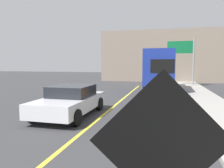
# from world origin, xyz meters

# --- Properties ---
(lane_center_stripe) EXTENTS (0.14, 36.00, 0.01)m
(lane_center_stripe) POSITION_xyz_m (0.00, 6.00, 0.00)
(lane_center_stripe) COLOR yellow
(lane_center_stripe) RESTS_ON ground
(roadwork_sign) EXTENTS (1.61, 0.34, 2.33)m
(roadwork_sign) POSITION_xyz_m (2.75, 3.31, 1.47)
(roadwork_sign) COLOR #593819
(roadwork_sign) RESTS_ON ground
(arrow_board_trailer) EXTENTS (1.60, 1.88, 2.70)m
(arrow_board_trailer) POSITION_xyz_m (2.58, 15.62, 0.48)
(arrow_board_trailer) COLOR orange
(arrow_board_trailer) RESTS_ON ground
(box_truck) EXTENTS (2.70, 7.59, 3.53)m
(box_truck) POSITION_xyz_m (2.39, 20.19, 1.89)
(box_truck) COLOR black
(box_truck) RESTS_ON ground
(pickup_car) EXTENTS (2.14, 4.43, 1.38)m
(pickup_car) POSITION_xyz_m (-1.45, 9.86, 0.70)
(pickup_car) COLOR silver
(pickup_car) RESTS_ON ground
(highway_guide_sign) EXTENTS (2.79, 0.28, 5.00)m
(highway_guide_sign) POSITION_xyz_m (4.84, 24.71, 3.42)
(highway_guide_sign) COLOR gray
(highway_guide_sign) RESTS_ON ground
(far_building_block) EXTENTS (16.46, 9.60, 6.90)m
(far_building_block) POSITION_xyz_m (2.25, 34.35, 3.45)
(far_building_block) COLOR gray
(far_building_block) RESTS_ON ground
(traffic_cone_mid_lane) EXTENTS (0.36, 0.36, 0.70)m
(traffic_cone_mid_lane) POSITION_xyz_m (2.31, 7.30, 0.35)
(traffic_cone_mid_lane) COLOR black
(traffic_cone_mid_lane) RESTS_ON ground
(traffic_cone_far_lane) EXTENTS (0.36, 0.36, 0.69)m
(traffic_cone_far_lane) POSITION_xyz_m (2.11, 10.29, 0.34)
(traffic_cone_far_lane) COLOR black
(traffic_cone_far_lane) RESTS_ON ground
(traffic_cone_curbside) EXTENTS (0.36, 0.36, 0.75)m
(traffic_cone_curbside) POSITION_xyz_m (2.10, 13.45, 0.37)
(traffic_cone_curbside) COLOR black
(traffic_cone_curbside) RESTS_ON ground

